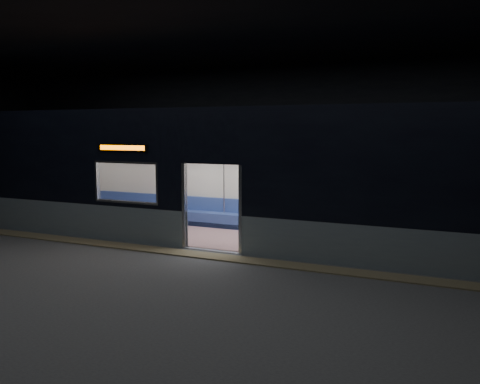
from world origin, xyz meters
The scene contains 7 objects.
station_floor centered at (0.00, 0.00, -0.01)m, with size 24.00×14.00×0.01m, color #47494C.
station_envelope centered at (0.00, 0.00, 3.66)m, with size 24.00×14.00×5.00m.
tactile_strip centered at (0.00, 0.55, 0.01)m, with size 22.80×0.50×0.03m, color #8C7F59.
metro_car centered at (0.00, 2.54, 1.85)m, with size 18.00×3.04×3.35m.
passenger centered at (3.62, 3.55, 0.76)m, with size 0.40×0.64×1.28m.
handbag centered at (3.57, 3.35, 0.66)m, with size 0.25×0.21×0.12m, color black.
transit_map centered at (5.00, 3.85, 1.50)m, with size 1.07×0.03×0.70m, color white.
Camera 1 is at (5.38, -9.31, 2.85)m, focal length 38.00 mm.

